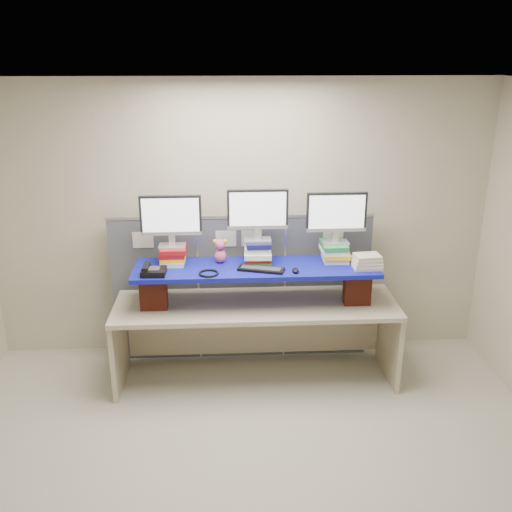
{
  "coord_description": "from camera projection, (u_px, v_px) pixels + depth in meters",
  "views": [
    {
      "loc": [
        -0.13,
        -3.51,
        3.03
      ],
      "look_at": [
        0.12,
        1.32,
        1.27
      ],
      "focal_mm": 40.0,
      "sensor_mm": 36.0,
      "label": 1
    }
  ],
  "objects": [
    {
      "name": "cubicle_partition",
      "position": [
        242.0,
        287.0,
        5.75
      ],
      "size": [
        2.6,
        0.06,
        1.53
      ],
      "color": "#4A4E57",
      "rests_on": "ground"
    },
    {
      "name": "headset",
      "position": [
        209.0,
        273.0,
        4.99
      ],
      "size": [
        0.23,
        0.23,
        0.02
      ],
      "primitive_type": "torus",
      "rotation": [
        0.0,
        0.0,
        0.33
      ],
      "color": "black",
      "rests_on": "blue_board"
    },
    {
      "name": "monitor_left",
      "position": [
        171.0,
        218.0,
        5.1
      ],
      "size": [
        0.55,
        0.16,
        0.48
      ],
      "rotation": [
        0.0,
        0.0,
        0.0
      ],
      "color": "#B7B7BD",
      "rests_on": "book_stack_left"
    },
    {
      "name": "book_stack_left",
      "position": [
        173.0,
        255.0,
        5.23
      ],
      "size": [
        0.25,
        0.28,
        0.16
      ],
      "color": "silver",
      "rests_on": "blue_board"
    },
    {
      "name": "blue_board",
      "position": [
        256.0,
        268.0,
        5.19
      ],
      "size": [
        2.22,
        0.56,
        0.04
      ],
      "primitive_type": "cube",
      "rotation": [
        0.0,
        0.0,
        0.0
      ],
      "color": "#0B158F",
      "rests_on": "brick_pier_left"
    },
    {
      "name": "mouse",
      "position": [
        295.0,
        270.0,
        5.04
      ],
      "size": [
        0.08,
        0.11,
        0.03
      ],
      "primitive_type": "ellipsoid",
      "rotation": [
        0.0,
        0.0,
        0.19
      ],
      "color": "black",
      "rests_on": "blue_board"
    },
    {
      "name": "binder_stack",
      "position": [
        367.0,
        262.0,
        5.13
      ],
      "size": [
        0.27,
        0.22,
        0.12
      ],
      "rotation": [
        0.0,
        0.0,
        0.05
      ],
      "color": "beige",
      "rests_on": "blue_board"
    },
    {
      "name": "desk",
      "position": [
        256.0,
        319.0,
        5.36
      ],
      "size": [
        2.64,
        0.78,
        0.8
      ],
      "rotation": [
        0.0,
        0.0,
        0.0
      ],
      "color": "tan",
      "rests_on": "ground"
    },
    {
      "name": "book_stack_right",
      "position": [
        335.0,
        252.0,
        5.3
      ],
      "size": [
        0.27,
        0.3,
        0.17
      ],
      "color": "silver",
      "rests_on": "blue_board"
    },
    {
      "name": "monitor_center",
      "position": [
        258.0,
        212.0,
        5.13
      ],
      "size": [
        0.55,
        0.16,
        0.48
      ],
      "rotation": [
        0.0,
        0.0,
        0.0
      ],
      "color": "#B7B7BD",
      "rests_on": "book_stack_center"
    },
    {
      "name": "brick_pier_right",
      "position": [
        357.0,
        287.0,
        5.25
      ],
      "size": [
        0.24,
        0.13,
        0.33
      ],
      "primitive_type": "cube",
      "rotation": [
        0.0,
        0.0,
        0.0
      ],
      "color": "maroon",
      "rests_on": "desk"
    },
    {
      "name": "keyboard",
      "position": [
        261.0,
        269.0,
        5.08
      ],
      "size": [
        0.43,
        0.25,
        0.03
      ],
      "rotation": [
        0.0,
        0.0,
        -0.29
      ],
      "color": "black",
      "rests_on": "blue_board"
    },
    {
      "name": "brick_pier_left",
      "position": [
        154.0,
        292.0,
        5.15
      ],
      "size": [
        0.24,
        0.13,
        0.33
      ],
      "primitive_type": "cube",
      "rotation": [
        0.0,
        0.0,
        0.0
      ],
      "color": "maroon",
      "rests_on": "desk"
    },
    {
      "name": "room",
      "position": [
        248.0,
        305.0,
        3.86
      ],
      "size": [
        5.0,
        4.0,
        2.8
      ],
      "color": "#BAB099",
      "rests_on": "ground"
    },
    {
      "name": "desk_phone",
      "position": [
        153.0,
        271.0,
        4.98
      ],
      "size": [
        0.22,
        0.2,
        0.09
      ],
      "rotation": [
        0.0,
        0.0,
        -0.03
      ],
      "color": "black",
      "rests_on": "blue_board"
    },
    {
      "name": "plush_toy",
      "position": [
        220.0,
        251.0,
        5.23
      ],
      "size": [
        0.13,
        0.1,
        0.23
      ],
      "rotation": [
        0.0,
        0.0,
        -0.28
      ],
      "color": "#D65181",
      "rests_on": "blue_board"
    },
    {
      "name": "book_stack_center",
      "position": [
        258.0,
        252.0,
        5.26
      ],
      "size": [
        0.26,
        0.31,
        0.21
      ],
      "color": "#248841",
      "rests_on": "blue_board"
    },
    {
      "name": "monitor_right",
      "position": [
        336.0,
        215.0,
        5.18
      ],
      "size": [
        0.55,
        0.16,
        0.48
      ],
      "rotation": [
        0.0,
        0.0,
        0.0
      ],
      "color": "#B7B7BD",
      "rests_on": "book_stack_right"
    }
  ]
}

